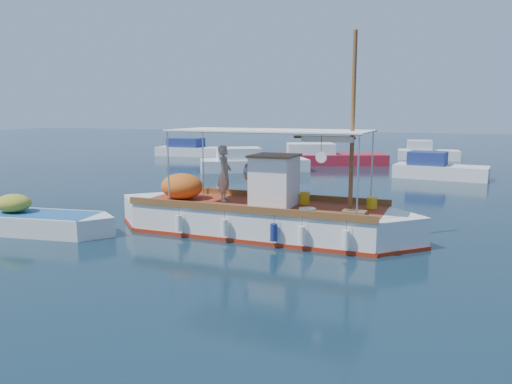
% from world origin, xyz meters
% --- Properties ---
extents(ground, '(160.00, 160.00, 0.00)m').
position_xyz_m(ground, '(0.00, 0.00, 0.00)').
color(ground, black).
rests_on(ground, ground).
extents(fishing_caique, '(10.89, 3.50, 6.65)m').
position_xyz_m(fishing_caique, '(-0.71, -0.17, 0.59)').
color(fishing_caique, white).
rests_on(fishing_caique, ground).
extents(dinghy, '(6.03, 2.12, 1.48)m').
position_xyz_m(dinghy, '(-7.99, -2.49, 0.31)').
color(dinghy, white).
rests_on(dinghy, ground).
extents(bg_boat_nw, '(7.54, 5.47, 1.80)m').
position_xyz_m(bg_boat_nw, '(-6.70, 16.22, 0.49)').
color(bg_boat_nw, silver).
rests_on(bg_boat_nw, ground).
extents(bg_boat_n, '(9.23, 5.56, 1.80)m').
position_xyz_m(bg_boat_n, '(-2.82, 22.06, 0.49)').
color(bg_boat_n, maroon).
rests_on(bg_boat_n, ground).
extents(bg_boat_ne, '(5.65, 3.04, 1.80)m').
position_xyz_m(bg_boat_ne, '(5.30, 16.39, 0.49)').
color(bg_boat_ne, silver).
rests_on(bg_boat_ne, ground).
extents(bg_boat_far_w, '(7.43, 2.36, 1.80)m').
position_xyz_m(bg_boat_far_w, '(-15.25, 25.18, 0.49)').
color(bg_boat_far_w, silver).
rests_on(bg_boat_far_w, ground).
extents(bg_boat_far_n, '(5.00, 2.34, 1.80)m').
position_xyz_m(bg_boat_far_n, '(4.60, 28.46, 0.49)').
color(bg_boat_far_n, silver).
rests_on(bg_boat_far_n, ground).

